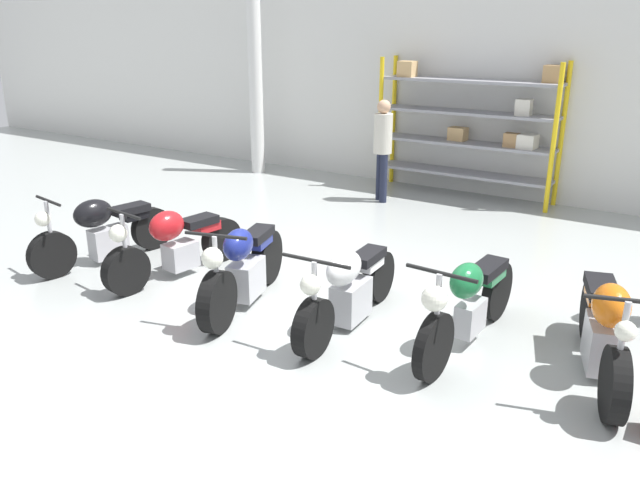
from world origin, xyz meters
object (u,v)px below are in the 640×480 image
(motorcycle_white, at_px, (349,289))
(person_browsing, at_px, (383,142))
(motorcycle_black, at_px, (103,231))
(motorcycle_blue, at_px, (244,268))
(shelving_rack, at_px, (474,124))
(motorcycle_orange, at_px, (604,330))
(motorcycle_green, at_px, (469,302))
(motorcycle_red, at_px, (175,244))

(motorcycle_white, relative_size, person_browsing, 1.15)
(motorcycle_black, height_order, motorcycle_blue, motorcycle_blue)
(shelving_rack, bearing_deg, motorcycle_orange, -59.30)
(motorcycle_green, xyz_separation_m, person_browsing, (-3.15, 4.30, 0.57))
(motorcycle_orange, bearing_deg, motorcycle_blue, -97.79)
(motorcycle_white, xyz_separation_m, motorcycle_orange, (2.38, 0.39, 0.02))
(motorcycle_black, xyz_separation_m, motorcycle_white, (3.62, 0.14, -0.03))
(motorcycle_blue, bearing_deg, shelving_rack, 159.70)
(motorcycle_green, height_order, motorcycle_orange, motorcycle_orange)
(motorcycle_black, height_order, person_browsing, person_browsing)
(motorcycle_black, distance_m, motorcycle_orange, 6.03)
(shelving_rack, bearing_deg, motorcycle_red, -107.16)
(motorcycle_white, distance_m, motorcycle_orange, 2.41)
(motorcycle_red, bearing_deg, motorcycle_blue, 88.66)
(motorcycle_orange, distance_m, person_browsing, 6.03)
(motorcycle_blue, xyz_separation_m, motorcycle_green, (2.43, 0.41, 0.04))
(motorcycle_black, distance_m, motorcycle_green, 4.83)
(shelving_rack, distance_m, person_browsing, 1.68)
(motorcycle_white, height_order, person_browsing, person_browsing)
(person_browsing, bearing_deg, motorcycle_orange, 87.47)
(motorcycle_white, xyz_separation_m, person_browsing, (-1.96, 4.53, 0.64))
(motorcycle_green, bearing_deg, motorcycle_orange, 101.51)
(shelving_rack, height_order, person_browsing, shelving_rack)
(shelving_rack, relative_size, motorcycle_orange, 1.63)
(motorcycle_white, bearing_deg, motorcycle_blue, -84.51)
(motorcycle_blue, relative_size, person_browsing, 1.11)
(motorcycle_black, xyz_separation_m, motorcycle_orange, (6.00, 0.54, -0.00))
(motorcycle_red, bearing_deg, person_browsing, -179.01)
(motorcycle_orange, bearing_deg, motorcycle_black, -101.78)
(motorcycle_red, height_order, person_browsing, person_browsing)
(motorcycle_black, bearing_deg, motorcycle_green, 104.08)
(person_browsing, bearing_deg, shelving_rack, 173.65)
(shelving_rack, bearing_deg, motorcycle_white, -82.52)
(motorcycle_white, height_order, motorcycle_green, motorcycle_green)
(motorcycle_blue, bearing_deg, motorcycle_white, 83.05)
(motorcycle_blue, height_order, motorcycle_white, motorcycle_blue)
(motorcycle_red, relative_size, motorcycle_white, 0.99)
(motorcycle_orange, bearing_deg, shelving_rack, -166.19)
(motorcycle_white, distance_m, person_browsing, 4.98)
(motorcycle_black, relative_size, motorcycle_blue, 1.02)
(motorcycle_black, bearing_deg, motorcycle_blue, 98.69)
(motorcycle_black, xyz_separation_m, motorcycle_red, (1.14, 0.15, -0.01))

